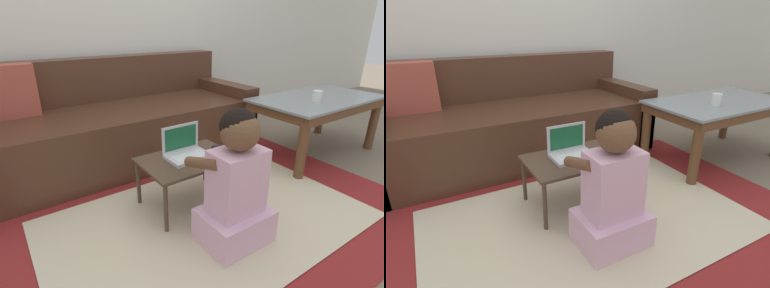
{
  "view_description": "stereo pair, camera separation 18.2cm",
  "coord_description": "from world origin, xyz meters",
  "views": [
    {
      "loc": [
        -1.02,
        -1.25,
        1.06
      ],
      "look_at": [
        -0.06,
        0.14,
        0.37
      ],
      "focal_mm": 28.0,
      "sensor_mm": 36.0,
      "label": 1
    },
    {
      "loc": [
        -0.87,
        -1.35,
        1.06
      ],
      "look_at": [
        -0.06,
        0.14,
        0.37
      ],
      "focal_mm": 28.0,
      "sensor_mm": 36.0,
      "label": 2
    }
  ],
  "objects": [
    {
      "name": "ground_plane",
      "position": [
        0.0,
        0.0,
        0.0
      ],
      "size": [
        16.0,
        16.0,
        0.0
      ],
      "primitive_type": "plane",
      "color": "#7F705B"
    },
    {
      "name": "area_rug",
      "position": [
        -0.12,
        -0.12,
        0.0
      ],
      "size": [
        2.49,
        1.58,
        0.01
      ],
      "color": "maroon",
      "rests_on": "ground_plane"
    },
    {
      "name": "couch",
      "position": [
        -0.2,
        1.0,
        0.28
      ],
      "size": [
        2.21,
        0.86,
        0.8
      ],
      "color": "#4C2D1E",
      "rests_on": "ground_plane"
    },
    {
      "name": "coffee_table",
      "position": [
        1.22,
        0.15,
        0.42
      ],
      "size": [
        1.11,
        0.62,
        0.49
      ],
      "color": "gray",
      "rests_on": "ground_plane"
    },
    {
      "name": "laptop_desk",
      "position": [
        -0.12,
        0.09,
        0.28
      ],
      "size": [
        0.56,
        0.38,
        0.31
      ],
      "color": "#4C3828",
      "rests_on": "ground_plane"
    },
    {
      "name": "laptop",
      "position": [
        -0.12,
        0.11,
        0.35
      ],
      "size": [
        0.25,
        0.18,
        0.19
      ],
      "color": "silver",
      "rests_on": "laptop_desk"
    },
    {
      "name": "computer_mouse",
      "position": [
        0.08,
        0.06,
        0.33
      ],
      "size": [
        0.07,
        0.11,
        0.04
      ],
      "color": "black",
      "rests_on": "laptop_desk"
    },
    {
      "name": "person_seated",
      "position": [
        -0.13,
        -0.33,
        0.32
      ],
      "size": [
        0.35,
        0.38,
        0.71
      ],
      "color": "#E5B2CC",
      "rests_on": "ground_plane"
    },
    {
      "name": "cup_on_table",
      "position": [
        1.06,
        0.07,
        0.53
      ],
      "size": [
        0.07,
        0.07,
        0.09
      ],
      "color": "white",
      "rests_on": "coffee_table"
    }
  ]
}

